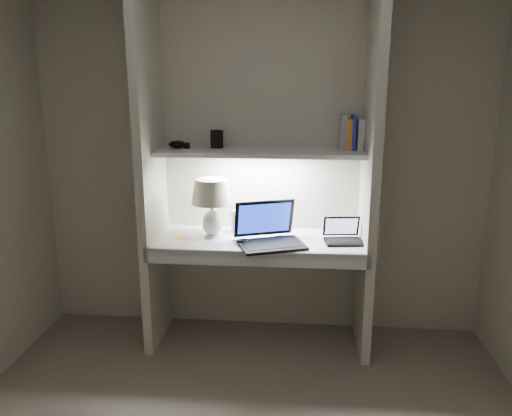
# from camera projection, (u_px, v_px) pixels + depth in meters

# --- Properties ---
(back_wall) EXTENTS (3.20, 0.01, 2.50)m
(back_wall) POSITION_uv_depth(u_px,v_px,m) (262.00, 163.00, 3.57)
(back_wall) COLOR beige
(back_wall) RESTS_ON floor
(alcove_panel_left) EXTENTS (0.06, 0.55, 2.50)m
(alcove_panel_left) POSITION_uv_depth(u_px,v_px,m) (151.00, 168.00, 3.37)
(alcove_panel_left) COLOR beige
(alcove_panel_left) RESTS_ON floor
(alcove_panel_right) EXTENTS (0.06, 0.55, 2.50)m
(alcove_panel_right) POSITION_uv_depth(u_px,v_px,m) (370.00, 171.00, 3.24)
(alcove_panel_right) COLOR beige
(alcove_panel_right) RESTS_ON floor
(desk) EXTENTS (1.40, 0.55, 0.04)m
(desk) POSITION_uv_depth(u_px,v_px,m) (259.00, 241.00, 3.43)
(desk) COLOR white
(desk) RESTS_ON alcove_panel_left
(desk_apron) EXTENTS (1.46, 0.03, 0.10)m
(desk_apron) POSITION_uv_depth(u_px,v_px,m) (255.00, 258.00, 3.18)
(desk_apron) COLOR silver
(desk_apron) RESTS_ON desk
(shelf) EXTENTS (1.40, 0.36, 0.03)m
(shelf) POSITION_uv_depth(u_px,v_px,m) (260.00, 153.00, 3.37)
(shelf) COLOR silver
(shelf) RESTS_ON back_wall
(strip_light) EXTENTS (0.60, 0.04, 0.02)m
(strip_light) POSITION_uv_depth(u_px,v_px,m) (260.00, 156.00, 3.38)
(strip_light) COLOR white
(strip_light) RESTS_ON shelf
(table_lamp) EXTENTS (0.28, 0.28, 0.41)m
(table_lamp) POSITION_uv_depth(u_px,v_px,m) (212.00, 198.00, 3.39)
(table_lamp) COLOR white
(table_lamp) RESTS_ON desk
(laptop_main) EXTENTS (0.51, 0.48, 0.28)m
(laptop_main) POSITION_uv_depth(u_px,v_px,m) (269.00, 235.00, 3.31)
(laptop_main) COLOR black
(laptop_main) RESTS_ON desk
(laptop_netbook) EXTENTS (0.27, 0.24, 0.16)m
(laptop_netbook) POSITION_uv_depth(u_px,v_px,m) (343.00, 236.00, 3.35)
(laptop_netbook) COLOR black
(laptop_netbook) RESTS_ON desk
(speaker) EXTENTS (0.13, 0.11, 0.16)m
(speaker) POSITION_uv_depth(u_px,v_px,m) (241.00, 221.00, 3.55)
(speaker) COLOR silver
(speaker) RESTS_ON desk
(mouse) EXTENTS (0.11, 0.08, 0.04)m
(mouse) POSITION_uv_depth(u_px,v_px,m) (244.00, 242.00, 3.30)
(mouse) COLOR black
(mouse) RESTS_ON desk
(cable_coil) EXTENTS (0.11, 0.11, 0.01)m
(cable_coil) POSITION_uv_depth(u_px,v_px,m) (281.00, 238.00, 3.41)
(cable_coil) COLOR black
(cable_coil) RESTS_ON desk
(sticky_note) EXTENTS (0.07, 0.07, 0.00)m
(sticky_note) POSITION_uv_depth(u_px,v_px,m) (181.00, 237.00, 3.45)
(sticky_note) COLOR yellow
(sticky_note) RESTS_ON desk
(book_row) EXTENTS (0.22, 0.16, 0.23)m
(book_row) POSITION_uv_depth(u_px,v_px,m) (356.00, 133.00, 3.38)
(book_row) COLOR silver
(book_row) RESTS_ON shelf
(shelf_box) EXTENTS (0.09, 0.07, 0.13)m
(shelf_box) POSITION_uv_depth(u_px,v_px,m) (217.00, 139.00, 3.47)
(shelf_box) COLOR black
(shelf_box) RESTS_ON shelf
(shelf_gadget) EXTENTS (0.13, 0.09, 0.05)m
(shelf_gadget) POSITION_uv_depth(u_px,v_px,m) (177.00, 144.00, 3.46)
(shelf_gadget) COLOR black
(shelf_gadget) RESTS_ON shelf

